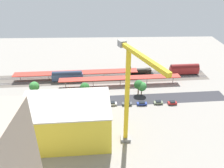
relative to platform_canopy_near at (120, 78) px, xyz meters
name	(u,v)px	position (x,y,z in m)	size (l,w,h in m)	color
ground_plane	(101,97)	(9.97, 11.89, -4.10)	(191.51, 191.51, 0.00)	gray
rail_bed	(102,78)	(9.97, -8.44, -4.10)	(119.70, 14.27, 0.01)	#5B544C
street_asphalt	(101,101)	(9.97, 15.31, -4.10)	(119.70, 9.00, 0.01)	#2D2D33
track_rails	(102,77)	(9.97, -8.44, -3.92)	(119.52, 14.39, 0.12)	#9E9EA8
platform_canopy_near	(120,78)	(0.00, 0.00, 0.00)	(63.43, 7.90, 4.31)	#B73328
platform_canopy_far	(76,73)	(23.77, -7.89, -0.37)	(67.76, 9.03, 3.96)	#B73328
locomotive	(140,72)	(-12.30, -11.57, -2.19)	(14.96, 3.77, 5.34)	black
passenger_coach	(184,69)	(-37.50, -11.57, -0.81)	(16.80, 4.08, 6.27)	black
freight_coach_far	(67,76)	(28.38, -5.30, -1.01)	(16.63, 3.76, 5.86)	black
parked_car_0	(172,103)	(-22.59, 18.79, -3.32)	(4.08, 2.01, 1.74)	black
parked_car_1	(158,102)	(-16.30, 18.20, -3.36)	(4.12, 1.86, 1.67)	black
parked_car_2	(142,104)	(-8.64, 18.91, -3.34)	(4.64, 1.79, 1.70)	black
parked_car_3	(127,104)	(-1.92, 18.84, -3.35)	(4.37, 1.90, 1.67)	black
parked_car_4	(112,104)	(4.75, 18.62, -3.35)	(4.25, 2.08, 1.68)	black
construction_building	(67,121)	(21.60, 38.48, 3.11)	(30.53, 19.57, 14.41)	yellow
construction_roof_slab	(65,104)	(21.60, 38.48, 10.51)	(31.13, 20.17, 0.40)	#B7B2A8
tower_crane	(130,92)	(0.00, 42.18, 17.01)	(10.93, 23.52, 36.10)	gray
box_truck_0	(72,107)	(22.41, 22.21, -2.39)	(8.58, 2.96, 3.53)	black
street_tree_0	(139,85)	(-8.21, 9.50, 1.15)	(4.48, 4.48, 7.54)	brown
street_tree_1	(85,88)	(17.67, 9.74, 0.18)	(4.77, 4.77, 6.68)	brown
street_tree_2	(142,87)	(-9.73, 10.10, 0.49)	(4.54, 4.54, 6.88)	brown
street_tree_3	(34,87)	(41.48, 9.83, 1.19)	(4.72, 4.72, 7.67)	brown
traffic_light	(69,99)	(23.49, 20.27, 0.50)	(0.50, 0.36, 7.01)	#333333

